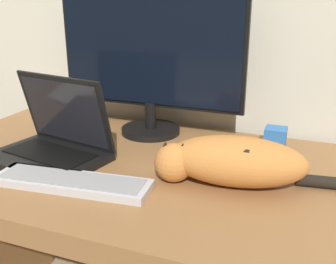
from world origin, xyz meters
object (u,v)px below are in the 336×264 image
(external_keyboard, at_px, (72,182))
(cat, at_px, (231,160))
(monitor, at_px, (150,55))
(laptop, at_px, (53,143))

(external_keyboard, bearing_deg, cat, 17.40)
(monitor, xyz_separation_m, external_keyboard, (-0.02, -0.46, -0.27))
(monitor, xyz_separation_m, laptop, (-0.18, -0.32, -0.23))
(cat, bearing_deg, external_keyboard, -164.18)
(cat, bearing_deg, monitor, 132.59)
(external_keyboard, bearing_deg, laptop, 133.04)
(external_keyboard, height_order, cat, cat)
(monitor, bearing_deg, laptop, -119.36)
(monitor, relative_size, cat, 1.21)
(monitor, distance_m, external_keyboard, 0.54)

